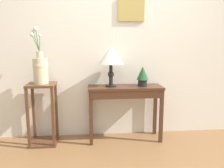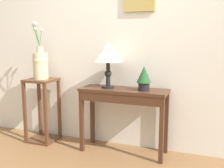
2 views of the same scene
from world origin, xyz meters
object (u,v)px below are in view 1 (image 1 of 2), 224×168
at_px(flower_vase_tall, 40,67).
at_px(console_table, 125,96).
at_px(table_lamp, 111,57).
at_px(pedestal_stand_left, 43,114).
at_px(potted_plant_on_console, 143,75).

bearing_deg(flower_vase_tall, console_table, -0.06).
xyz_separation_m(table_lamp, flower_vase_tall, (-0.92, -0.02, -0.13)).
relative_size(console_table, table_lamp, 1.91).
height_order(console_table, table_lamp, table_lamp).
bearing_deg(pedestal_stand_left, table_lamp, 1.25).
bearing_deg(flower_vase_tall, table_lamp, 1.25).
height_order(potted_plant_on_console, pedestal_stand_left, potted_plant_on_console).
bearing_deg(table_lamp, flower_vase_tall, -178.75).
distance_m(pedestal_stand_left, flower_vase_tall, 0.62).
distance_m(table_lamp, potted_plant_on_console, 0.50).
xyz_separation_m(potted_plant_on_console, flower_vase_tall, (-1.35, -0.01, 0.12)).
height_order(pedestal_stand_left, flower_vase_tall, flower_vase_tall).
height_order(table_lamp, potted_plant_on_console, table_lamp).
bearing_deg(table_lamp, pedestal_stand_left, -178.75).
distance_m(table_lamp, pedestal_stand_left, 1.19).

